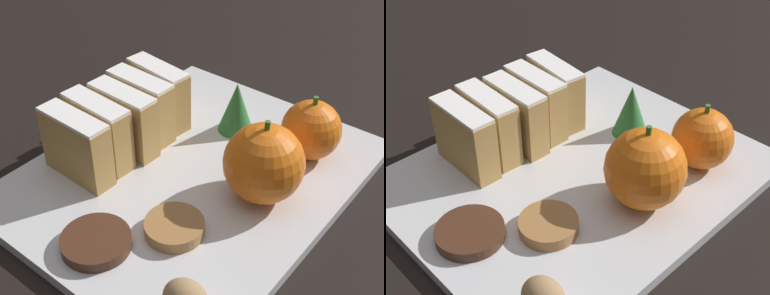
{
  "view_description": "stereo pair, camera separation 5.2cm",
  "coord_description": "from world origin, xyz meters",
  "views": [
    {
      "loc": [
        0.26,
        -0.33,
        0.35
      ],
      "look_at": [
        0.0,
        0.0,
        0.04
      ],
      "focal_mm": 50.0,
      "sensor_mm": 36.0,
      "label": 1
    },
    {
      "loc": [
        0.3,
        -0.29,
        0.35
      ],
      "look_at": [
        0.0,
        0.0,
        0.04
      ],
      "focal_mm": 50.0,
      "sensor_mm": 36.0,
      "label": 2
    }
  ],
  "objects": [
    {
      "name": "ground_plane",
      "position": [
        0.0,
        0.0,
        0.0
      ],
      "size": [
        6.0,
        6.0,
        0.0
      ],
      "primitive_type": "plane",
      "color": "black"
    },
    {
      "name": "serving_platter",
      "position": [
        0.0,
        0.0,
        0.01
      ],
      "size": [
        0.28,
        0.35,
        0.01
      ],
      "color": "silver",
      "rests_on": "ground_plane"
    },
    {
      "name": "stollen_slice_front",
      "position": [
        -0.08,
        -0.07,
        0.05
      ],
      "size": [
        0.08,
        0.03,
        0.07
      ],
      "color": "tan",
      "rests_on": "serving_platter"
    },
    {
      "name": "stollen_slice_second",
      "position": [
        -0.09,
        -0.04,
        0.05
      ],
      "size": [
        0.08,
        0.03,
        0.07
      ],
      "color": "tan",
      "rests_on": "serving_platter"
    },
    {
      "name": "stollen_slice_third",
      "position": [
        -0.08,
        -0.01,
        0.05
      ],
      "size": [
        0.08,
        0.03,
        0.07
      ],
      "color": "tan",
      "rests_on": "serving_platter"
    },
    {
      "name": "stollen_slice_fourth",
      "position": [
        -0.09,
        0.02,
        0.05
      ],
      "size": [
        0.08,
        0.03,
        0.07
      ],
      "color": "tan",
      "rests_on": "serving_platter"
    },
    {
      "name": "stollen_slice_fifth",
      "position": [
        -0.09,
        0.05,
        0.05
      ],
      "size": [
        0.08,
        0.03,
        0.07
      ],
      "color": "tan",
      "rests_on": "serving_platter"
    },
    {
      "name": "orange_near",
      "position": [
        0.07,
        0.01,
        0.05
      ],
      "size": [
        0.08,
        0.08,
        0.08
      ],
      "color": "orange",
      "rests_on": "serving_platter"
    },
    {
      "name": "orange_far",
      "position": [
        0.08,
        0.1,
        0.04
      ],
      "size": [
        0.06,
        0.06,
        0.07
      ],
      "color": "orange",
      "rests_on": "serving_platter"
    },
    {
      "name": "chocolate_cookie",
      "position": [
        0.0,
        -0.13,
        0.02
      ],
      "size": [
        0.06,
        0.06,
        0.01
      ],
      "color": "#472819",
      "rests_on": "serving_platter"
    },
    {
      "name": "gingerbread_cookie",
      "position": [
        0.04,
        -0.08,
        0.02
      ],
      "size": [
        0.05,
        0.05,
        0.01
      ],
      "color": "#A3703D",
      "rests_on": "serving_platter"
    },
    {
      "name": "evergreen_sprig",
      "position": [
        -0.01,
        0.09,
        0.04
      ],
      "size": [
        0.04,
        0.04,
        0.06
      ],
      "color": "#2D7538",
      "rests_on": "serving_platter"
    }
  ]
}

